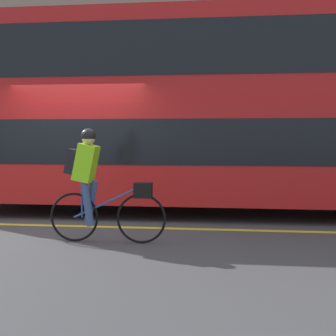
{
  "coord_description": "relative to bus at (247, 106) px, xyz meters",
  "views": [
    {
      "loc": [
        2.68,
        -7.52,
        1.58
      ],
      "look_at": [
        1.72,
        0.38,
        1.02
      ],
      "focal_mm": 50.0,
      "sensor_mm": 36.0,
      "label": 1
    }
  ],
  "objects": [
    {
      "name": "ground_plane",
      "position": [
        -3.1,
        -1.93,
        -2.16
      ],
      "size": [
        80.0,
        80.0,
        0.0
      ],
      "primitive_type": "plane",
      "color": "#424244"
    },
    {
      "name": "road_center_line",
      "position": [
        -3.1,
        -1.68,
        -2.16
      ],
      "size": [
        50.0,
        0.14,
        0.01
      ],
      "primitive_type": "cube",
      "color": "yellow",
      "rests_on": "ground_plane"
    },
    {
      "name": "sidewalk_curb",
      "position": [
        -3.1,
        3.62,
        -2.1
      ],
      "size": [
        60.0,
        1.89,
        0.12
      ],
      "color": "gray",
      "rests_on": "ground_plane"
    },
    {
      "name": "building_facade",
      "position": [
        -3.1,
        4.72,
        1.48
      ],
      "size": [
        60.0,
        0.3,
        7.28
      ],
      "color": "gray",
      "rests_on": "ground_plane"
    },
    {
      "name": "bus",
      "position": [
        0.0,
        0.0,
        0.0
      ],
      "size": [
        11.76,
        2.47,
        3.91
      ],
      "color": "black",
      "rests_on": "ground_plane"
    },
    {
      "name": "cyclist_on_bike",
      "position": [
        -2.3,
        -2.81,
        -1.26
      ],
      "size": [
        1.74,
        0.32,
        1.68
      ],
      "color": "black",
      "rests_on": "ground_plane"
    },
    {
      "name": "trash_bin",
      "position": [
        -6.23,
        3.53,
        -1.59
      ],
      "size": [
        0.49,
        0.49,
        0.91
      ],
      "color": "#262628",
      "rests_on": "sidewalk_curb"
    }
  ]
}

